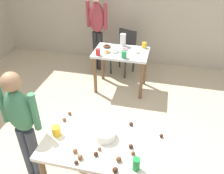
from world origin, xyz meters
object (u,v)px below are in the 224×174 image
at_px(person_girl_near, 22,121).
at_px(person_adult_far, 97,24).
at_px(dining_table_near, 104,151).
at_px(soda_can, 136,164).
at_px(chair_far_table, 125,49).
at_px(mixing_bowl, 105,134).
at_px(pitcher_far, 123,40).
at_px(dining_table_far, 121,58).

xyz_separation_m(person_girl_near, person_adult_far, (0.01, 2.70, 0.16)).
bearing_deg(dining_table_near, soda_can, -32.67).
relative_size(chair_far_table, mixing_bowl, 4.07).
bearing_deg(person_adult_far, mixing_bowl, -72.04).
bearing_deg(pitcher_far, soda_can, -76.39).
distance_m(chair_far_table, person_adult_far, 0.74).
xyz_separation_m(dining_table_near, mixing_bowl, (-0.01, 0.07, 0.16)).
height_order(person_girl_near, person_adult_far, person_adult_far).
bearing_deg(soda_can, pitcher_far, 103.61).
relative_size(mixing_bowl, pitcher_far, 0.98).
distance_m(chair_far_table, mixing_bowl, 2.72).
xyz_separation_m(chair_far_table, person_girl_near, (-0.56, -2.73, 0.33)).
height_order(person_adult_far, soda_can, person_adult_far).
height_order(dining_table_near, chair_far_table, chair_far_table).
xyz_separation_m(person_girl_near, mixing_bowl, (0.87, 0.05, -0.03)).
relative_size(dining_table_far, soda_can, 7.68).
bearing_deg(soda_can, person_adult_far, 112.36).
bearing_deg(pitcher_far, dining_table_near, -83.28).
bearing_deg(mixing_bowl, person_girl_near, -176.96).
xyz_separation_m(dining_table_near, person_girl_near, (-0.88, 0.03, 0.19)).
height_order(dining_table_near, mixing_bowl, mixing_bowl).
xyz_separation_m(dining_table_far, pitcher_far, (-0.02, 0.25, 0.24)).
bearing_deg(mixing_bowl, dining_table_near, -84.30).
relative_size(person_girl_near, pitcher_far, 6.39).
bearing_deg(chair_far_table, person_adult_far, -176.83).
bearing_deg(pitcher_far, dining_table_far, -85.11).
bearing_deg(dining_table_near, person_girl_near, 178.25).
bearing_deg(person_girl_near, soda_can, -11.49).
bearing_deg(chair_far_table, person_girl_near, -101.65).
bearing_deg(person_girl_near, chair_far_table, 78.35).
relative_size(chair_far_table, person_adult_far, 0.54).
xyz_separation_m(chair_far_table, soda_can, (0.66, -2.98, 0.31)).
height_order(chair_far_table, person_girl_near, person_girl_near).
height_order(dining_table_far, mixing_bowl, mixing_bowl).
bearing_deg(mixing_bowl, chair_far_table, 96.49).
height_order(dining_table_far, soda_can, soda_can).
bearing_deg(soda_can, dining_table_near, 147.33).
relative_size(chair_far_table, pitcher_far, 3.99).
xyz_separation_m(dining_table_far, person_adult_far, (-0.61, 0.63, 0.36)).
xyz_separation_m(chair_far_table, person_adult_far, (-0.55, -0.03, 0.48)).
height_order(soda_can, pitcher_far, pitcher_far).
bearing_deg(dining_table_near, mixing_bowl, 95.70).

